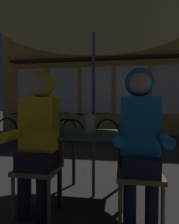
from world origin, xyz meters
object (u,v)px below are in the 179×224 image
Objects in this scene: chair_right at (139,166)px; bicycle_third at (90,130)px; lantern at (90,122)px; person_right_hooded at (140,128)px; cafe_table at (94,142)px; bicycle_second at (51,129)px; bicycle_nearest at (23,128)px; person_left_hooded at (39,127)px; chair_left at (41,161)px; patio_umbrella at (94,16)px.

chair_right reaches higher than bicycle_third.
lantern is 0.63m from person_right_hooded.
cafe_table is 4.02m from bicycle_second.
bicycle_second is (0.97, -0.10, 0.00)m from bicycle_nearest.
person_right_hooded is at bearing 0.00° from person_left_hooded.
person_left_hooded is at bearing -71.56° from bicycle_second.
bicycle_nearest is 0.98m from bicycle_second.
bicycle_second is (-2.30, 4.01, -0.50)m from person_right_hooded.
chair_right is 4.03m from bicycle_third.
chair_right is at bearing 0.00° from chair_left.
patio_umbrella reaches higher than chair_right.
patio_umbrella is 4.93m from bicycle_nearest.
patio_umbrella reaches higher than bicycle_nearest.
person_right_hooded is 4.12m from bicycle_third.
lantern is 0.17× the size of person_left_hooded.
lantern reaches higher than chair_right.
person_left_hooded is at bearing -90.00° from chair_left.
patio_umbrella is 1.38× the size of bicycle_second.
chair_right reaches higher than cafe_table.
person_left_hooded is at bearing 180.00° from person_right_hooded.
person_right_hooded is at bearing -3.39° from chair_left.
person_left_hooded is at bearing -138.43° from patio_umbrella.
chair_left reaches higher than cafe_table.
bicycle_nearest is at bearing 173.86° from bicycle_second.
lantern is 0.70m from chair_right.
patio_umbrella is 1.68m from chair_right.
lantern reaches higher than bicycle_second.
chair_right is 1.03m from person_left_hooded.
bicycle_nearest is at bearing 127.11° from cafe_table.
lantern is 0.59m from person_left_hooded.
patio_umbrella reaches higher than lantern.
person_right_hooded is at bearing -74.53° from bicycle_third.
person_left_hooded reaches higher than chair_right.
bicycle_third is (-0.13, 3.94, -0.50)m from person_left_hooded.
bicycle_third is at bearing -3.19° from bicycle_second.
chair_left is 0.52× the size of bicycle_nearest.
person_left_hooded is 1.00× the size of person_right_hooded.
chair_left is at bearing 176.61° from person_right_hooded.
patio_umbrella is 2.66× the size of chair_right.
bicycle_third is (-0.13, 3.88, -0.14)m from chair_left.
cafe_table is at bearing 41.57° from person_left_hooded.
chair_right is 0.53× the size of bicycle_third.
cafe_table is 0.32× the size of patio_umbrella.
patio_umbrella is 1.38× the size of bicycle_nearest.
patio_umbrella is at bearing 41.57° from person_left_hooded.
lantern is 0.27× the size of chair_right.
patio_umbrella is at bearing -52.89° from bicycle_nearest.
bicycle_nearest is at bearing 119.31° from person_left_hooded.
lantern reaches higher than cafe_table.
bicycle_nearest and bicycle_second have the same top height.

